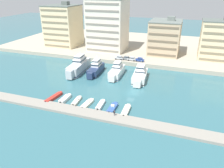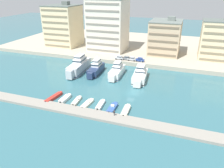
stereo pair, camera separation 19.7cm
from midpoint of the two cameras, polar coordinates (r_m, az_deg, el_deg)
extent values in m
plane|color=#336670|center=(76.81, 4.94, -2.43)|extent=(400.00, 400.00, 0.00)
cube|color=#ADA38E|center=(134.52, 11.96, 9.33)|extent=(180.00, 70.00, 1.88)
cube|color=gray|center=(61.92, 0.68, -9.01)|extent=(120.00, 4.43, 0.79)
cube|color=silver|center=(96.27, -8.54, 4.39)|extent=(5.81, 16.65, 4.19)
cube|color=silver|center=(88.45, -10.91, 2.47)|extent=(2.73, 2.51, 3.57)
cube|color=#192347|center=(96.74, -8.49, 3.63)|extent=(5.86, 16.81, 0.24)
cube|color=white|center=(96.39, -8.36, 6.28)|extent=(4.12, 7.11, 1.72)
cube|color=#233342|center=(96.34, -8.37, 6.38)|extent=(4.17, 7.18, 0.62)
cube|color=white|center=(95.94, -8.42, 7.15)|extent=(3.21, 5.55, 1.32)
cube|color=#233342|center=(95.90, -8.42, 7.22)|extent=(3.25, 5.60, 0.48)
cylinder|color=silver|center=(96.40, -8.23, 8.21)|extent=(0.16, 0.16, 1.80)
cube|color=silver|center=(104.06, -6.63, 5.47)|extent=(4.02, 1.18, 0.20)
cube|color=navy|center=(94.02, -4.13, 3.72)|extent=(4.89, 12.66, 3.01)
cube|color=navy|center=(87.79, -5.65, 2.20)|extent=(2.34, 2.16, 2.56)
cube|color=black|center=(94.37, -4.11, 3.17)|extent=(4.94, 12.79, 0.24)
cube|color=white|center=(94.06, -3.98, 5.24)|extent=(3.49, 5.42, 1.64)
cube|color=#233342|center=(94.01, -3.99, 5.34)|extent=(3.53, 5.48, 0.59)
cube|color=white|center=(93.60, -4.01, 6.08)|extent=(2.72, 4.23, 1.26)
cube|color=#233342|center=(93.56, -4.01, 6.16)|extent=(2.76, 4.27, 0.46)
cylinder|color=silver|center=(93.84, -3.88, 7.12)|extent=(0.16, 0.16, 1.80)
cube|color=navy|center=(100.16, -2.87, 4.65)|extent=(3.46, 1.14, 0.20)
cube|color=white|center=(91.31, 1.36, 3.16)|extent=(4.93, 12.78, 3.05)
cube|color=white|center=(84.81, 0.08, 1.52)|extent=(2.45, 2.25, 2.59)
cube|color=#334C7F|center=(91.67, 1.35, 2.58)|extent=(4.98, 12.91, 0.24)
cube|color=white|center=(91.41, 1.53, 4.64)|extent=(3.60, 5.45, 1.30)
cube|color=#233342|center=(91.37, 1.53, 4.71)|extent=(3.64, 5.51, 0.47)
cube|color=white|center=(90.97, 1.53, 5.42)|extent=(2.81, 4.25, 1.35)
cube|color=#233342|center=(90.93, 1.54, 5.50)|extent=(2.84, 4.29, 0.49)
cylinder|color=silver|center=(91.21, 1.68, 6.51)|extent=(0.16, 0.16, 1.80)
cube|color=white|center=(97.66, 2.39, 4.14)|extent=(3.66, 1.09, 0.20)
cube|color=white|center=(87.77, 7.39, 2.03)|extent=(6.00, 13.25, 2.95)
cube|color=white|center=(80.85, 6.66, 0.12)|extent=(2.90, 2.68, 2.50)
cube|color=black|center=(88.14, 7.36, 1.45)|extent=(6.06, 13.38, 0.24)
cube|color=white|center=(87.90, 7.55, 3.54)|extent=(4.28, 5.72, 1.32)
cube|color=#233342|center=(87.85, 7.55, 3.62)|extent=(4.34, 5.77, 0.47)
cube|color=white|center=(87.42, 7.60, 4.40)|extent=(3.34, 4.46, 1.49)
cube|color=#233342|center=(87.37, 7.60, 4.49)|extent=(3.38, 4.50, 0.53)
cylinder|color=silver|center=(87.64, 7.73, 5.59)|extent=(0.16, 0.16, 1.80)
cube|color=white|center=(94.39, 7.94, 3.18)|extent=(4.24, 1.25, 0.20)
cube|color=red|center=(75.20, -14.98, -3.43)|extent=(2.28, 7.51, 0.96)
cube|color=red|center=(77.89, -13.13, -2.22)|extent=(0.90, 0.76, 0.82)
cube|color=black|center=(72.63, -16.93, -4.58)|extent=(0.39, 0.32, 0.60)
cube|color=white|center=(73.27, -12.16, -3.85)|extent=(1.89, 5.28, 1.06)
cube|color=white|center=(75.54, -11.02, -2.85)|extent=(1.02, 0.84, 0.90)
cube|color=black|center=(71.12, -13.31, -4.73)|extent=(0.36, 0.28, 0.60)
cube|color=beige|center=(71.50, -9.21, -4.45)|extent=(2.14, 5.65, 0.80)
cube|color=beige|center=(74.00, -8.31, -3.35)|extent=(0.94, 0.80, 0.68)
cube|color=silver|center=(71.54, -9.11, -3.86)|extent=(0.93, 0.68, 0.44)
cube|color=#283847|center=(71.74, -9.03, -3.71)|extent=(0.80, 0.16, 0.27)
cube|color=black|center=(69.09, -10.14, -5.47)|extent=(0.39, 0.31, 0.60)
cube|color=beige|center=(69.45, -6.47, -5.22)|extent=(2.30, 5.77, 0.76)
cube|color=beige|center=(71.87, -5.21, -4.08)|extent=(1.09, 0.92, 0.64)
cube|color=silver|center=(69.45, -6.32, -4.60)|extent=(1.08, 0.68, 0.53)
cube|color=#283847|center=(69.63, -6.21, -4.44)|extent=(0.94, 0.15, 0.32)
cube|color=black|center=(67.16, -7.75, -6.25)|extent=(0.38, 0.31, 0.60)
cube|color=white|center=(68.30, -2.99, -5.54)|extent=(1.97, 5.66, 0.94)
cube|color=white|center=(70.87, -2.22, -4.34)|extent=(0.91, 0.76, 0.80)
cube|color=silver|center=(68.30, -2.89, -4.85)|extent=(0.90, 0.66, 0.48)
cube|color=#283847|center=(68.50, -2.82, -4.69)|extent=(0.78, 0.14, 0.29)
cube|color=black|center=(65.81, -3.79, -6.65)|extent=(0.38, 0.31, 0.60)
cube|color=#33569E|center=(66.66, 0.13, -6.34)|extent=(2.03, 5.58, 0.87)
cube|color=#33569E|center=(69.26, 1.03, -5.09)|extent=(1.10, 0.90, 0.74)
cube|color=silver|center=(66.65, 0.25, -5.65)|extent=(1.10, 0.61, 0.54)
cube|color=#283847|center=(66.83, 0.33, -5.48)|extent=(0.99, 0.09, 0.32)
cube|color=black|center=(64.20, -0.77, -7.49)|extent=(0.36, 0.28, 0.60)
cube|color=beige|center=(65.33, 3.70, -7.02)|extent=(2.05, 5.96, 1.01)
cube|color=beige|center=(68.11, 4.36, -5.64)|extent=(1.02, 0.85, 0.85)
cube|color=black|center=(62.66, 3.03, -8.33)|extent=(0.37, 0.30, 0.60)
cube|color=#B7BCC1|center=(106.05, 1.95, 6.80)|extent=(4.12, 1.76, 0.80)
cube|color=#B7BCC1|center=(105.79, 2.03, 7.17)|extent=(2.12, 1.59, 0.68)
cube|color=#1E2833|center=(105.79, 2.03, 7.17)|extent=(2.08, 1.60, 0.37)
cylinder|color=black|center=(105.82, 1.10, 6.54)|extent=(0.64, 0.23, 0.64)
cylinder|color=black|center=(107.35, 1.40, 6.80)|extent=(0.64, 0.23, 0.64)
cylinder|color=black|center=(105.00, 2.50, 6.38)|extent=(0.64, 0.23, 0.64)
cylinder|color=black|center=(106.55, 2.79, 6.64)|extent=(0.64, 0.23, 0.64)
cube|color=slate|center=(105.71, 3.85, 6.70)|extent=(4.15, 1.83, 0.80)
cube|color=slate|center=(105.45, 3.94, 7.08)|extent=(2.15, 1.62, 0.68)
cube|color=#1E2833|center=(105.45, 3.94, 7.08)|extent=(2.11, 1.64, 0.37)
cylinder|color=black|center=(105.45, 3.00, 6.45)|extent=(0.65, 0.24, 0.64)
cylinder|color=black|center=(106.99, 3.29, 6.71)|extent=(0.65, 0.24, 0.64)
cylinder|color=black|center=(104.68, 4.40, 6.28)|extent=(0.65, 0.24, 0.64)
cylinder|color=black|center=(106.24, 4.68, 6.54)|extent=(0.65, 0.24, 0.64)
cube|color=#B7BCC1|center=(104.73, 5.27, 6.48)|extent=(4.10, 1.71, 0.80)
cube|color=#B7BCC1|center=(104.48, 5.37, 6.86)|extent=(2.10, 1.56, 0.68)
cube|color=#1E2833|center=(104.48, 5.37, 6.86)|extent=(2.06, 1.58, 0.37)
cylinder|color=black|center=(104.39, 4.42, 6.22)|extent=(0.64, 0.22, 0.64)
cylinder|color=black|center=(105.96, 4.67, 6.49)|extent=(0.64, 0.22, 0.64)
cylinder|color=black|center=(103.76, 5.87, 6.06)|extent=(0.64, 0.22, 0.64)
cylinder|color=black|center=(105.34, 6.10, 6.33)|extent=(0.64, 0.22, 0.64)
cube|color=#28428E|center=(103.93, 7.33, 6.25)|extent=(4.18, 1.91, 0.80)
cube|color=#28428E|center=(103.67, 7.43, 6.63)|extent=(2.18, 1.66, 0.68)
cube|color=#1E2833|center=(103.67, 7.43, 6.63)|extent=(2.14, 1.68, 0.37)
cylinder|color=black|center=(103.61, 6.46, 6.00)|extent=(0.65, 0.25, 0.64)
cylinder|color=black|center=(105.17, 6.73, 6.27)|extent=(0.65, 0.25, 0.64)
cylinder|color=black|center=(102.95, 7.91, 5.80)|extent=(0.65, 0.25, 0.64)
cylinder|color=black|center=(104.52, 8.16, 6.07)|extent=(0.65, 0.25, 0.64)
cube|color=beige|center=(134.35, -12.46, 14.58)|extent=(17.24, 17.35, 22.38)
cube|color=#7E7359|center=(129.02, -14.10, 9.67)|extent=(15.86, 0.24, 0.90)
cube|color=#7E7359|center=(128.30, -14.24, 11.05)|extent=(15.86, 0.24, 0.90)
cube|color=#7E7359|center=(127.65, -14.39, 12.44)|extent=(15.86, 0.24, 0.90)
cube|color=#7E7359|center=(127.07, -14.54, 13.85)|extent=(15.86, 0.24, 0.90)
cube|color=#7E7359|center=(126.58, -14.70, 15.27)|extent=(15.86, 0.24, 0.90)
cube|color=#7E7359|center=(126.16, -14.86, 16.70)|extent=(15.86, 0.24, 0.90)
cube|color=#7E7359|center=(125.82, -15.02, 18.14)|extent=(15.86, 0.24, 0.90)
cube|color=#56605B|center=(133.03, -12.92, 19.41)|extent=(17.58, 17.70, 0.40)
cube|color=#56605B|center=(131.61, -11.95, 19.97)|extent=(3.60, 3.20, 2.00)
cube|color=silver|center=(121.05, -1.00, 15.06)|extent=(19.26, 16.88, 26.35)
cube|color=gray|center=(115.72, -2.45, 8.76)|extent=(17.72, 0.24, 0.90)
cube|color=gray|center=(114.89, -2.48, 10.35)|extent=(17.72, 0.24, 0.90)
cube|color=gray|center=(114.15, -2.51, 11.95)|extent=(17.72, 0.24, 0.90)
cube|color=gray|center=(113.49, -2.54, 13.58)|extent=(17.72, 0.24, 0.90)
cube|color=gray|center=(112.93, -2.57, 15.22)|extent=(17.72, 0.24, 0.90)
cube|color=gray|center=(112.47, -2.61, 16.88)|extent=(17.72, 0.24, 0.90)
cube|color=gray|center=(112.09, -2.64, 18.55)|extent=(17.72, 0.24, 0.90)
cube|color=gray|center=(111.82, -2.67, 20.23)|extent=(17.72, 0.24, 0.90)
cube|color=#C6AD89|center=(117.58, 13.73, 11.67)|extent=(14.96, 17.83, 16.49)
cube|color=#6D5F4B|center=(110.48, 12.83, 7.43)|extent=(13.77, 0.24, 0.90)
cube|color=#6D5F4B|center=(109.60, 12.98, 9.08)|extent=(13.77, 0.24, 0.90)
cube|color=#6D5F4B|center=(108.82, 13.15, 10.75)|extent=(13.77, 0.24, 0.90)
cube|color=#6D5F4B|center=(108.13, 13.31, 12.45)|extent=(13.77, 0.24, 0.90)
cube|color=#6D5F4B|center=(107.54, 13.49, 14.16)|extent=(13.77, 0.24, 0.90)
cube|color=slate|center=(116.13, 14.15, 15.73)|extent=(15.26, 18.19, 0.40)
cube|color=slate|center=(115.78, 15.36, 16.19)|extent=(3.60, 3.20, 2.00)
cube|color=beige|center=(115.11, 26.09, 10.06)|extent=(16.06, 12.37, 18.04)
cube|color=#7E7359|center=(110.87, 25.64, 5.60)|extent=(14.78, 0.24, 0.90)
cube|color=#7E7359|center=(110.06, 25.92, 7.08)|extent=(14.78, 0.24, 0.90)
cube|color=#7E7359|center=(109.34, 26.21, 8.57)|extent=(14.78, 0.24, 0.90)
cube|color=#7E7359|center=(108.69, 26.50, 10.09)|extent=(14.78, 0.24, 0.90)
cube|color=#7E7359|center=(108.13, 26.80, 11.62)|extent=(14.78, 0.24, 0.90)
cube|color=#7E7359|center=(107.64, 27.10, 13.17)|extent=(14.78, 0.24, 0.90)
cube|color=#56605B|center=(113.59, 26.96, 14.54)|extent=(16.38, 12.62, 0.40)
cylinder|color=#4C515B|center=(62.34, 0.60, -7.91)|extent=(0.12, 0.12, 0.77)
cylinder|color=#4C515B|center=(62.29, 0.73, -7.94)|extent=(0.12, 0.12, 0.77)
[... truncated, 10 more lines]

